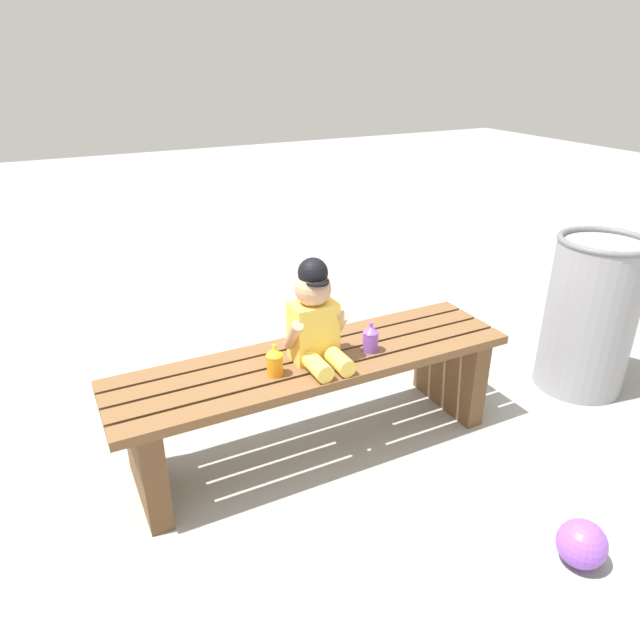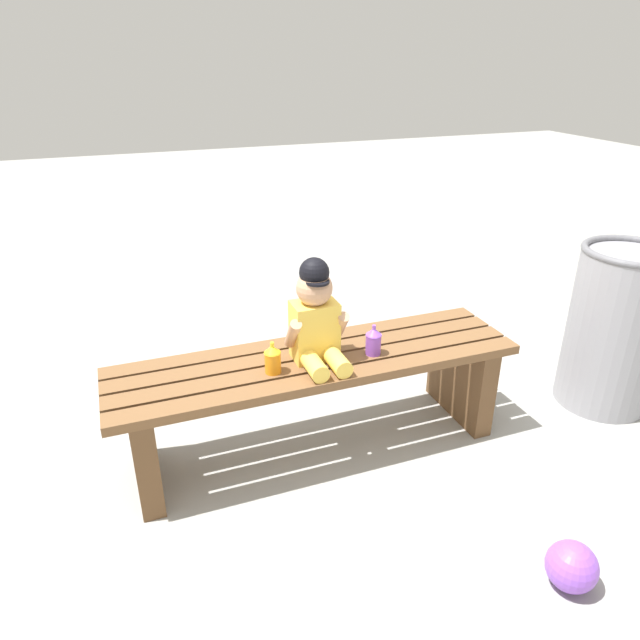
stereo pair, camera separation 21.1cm
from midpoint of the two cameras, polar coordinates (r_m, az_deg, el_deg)
name	(u,v)px [view 1 (the left image)]	position (r m, az deg, el deg)	size (l,w,h in m)	color
ground_plane	(315,444)	(2.47, -2.97, -12.29)	(16.00, 16.00, 0.00)	#999993
park_bench	(315,386)	(2.30, -3.13, -6.61)	(1.60, 0.41, 0.42)	brown
child_figure	(315,317)	(2.14, -3.35, 0.21)	(0.23, 0.27, 0.40)	#F2C64C
sippy_cup_left	(275,361)	(2.10, -7.39, -4.11)	(0.06, 0.06, 0.12)	orange
sippy_cup_right	(371,338)	(2.25, 2.37, -1.85)	(0.06, 0.06, 0.12)	#8C4CCC
toy_ball	(582,544)	(2.09, 21.76, -20.01)	(0.16, 0.16, 0.16)	#8C4CCC
trash_bin	(590,315)	(2.92, 23.36, 0.45)	(0.41, 0.41, 0.75)	gray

